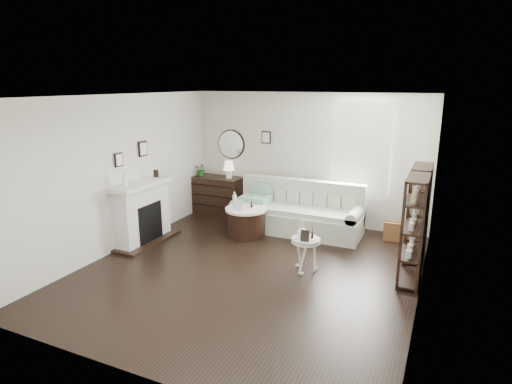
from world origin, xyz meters
The scene contains 18 objects.
room centered at (0.73, 2.70, 1.60)m, with size 5.50×5.50×5.50m.
fireplace centered at (-2.32, 0.30, 0.54)m, with size 0.50×1.40×1.84m.
shelf_unit_far centered at (2.33, 1.55, 0.80)m, with size 0.30×0.80×1.60m.
shelf_unit_near centered at (2.33, 0.65, 0.80)m, with size 0.30×0.80×1.60m.
sofa centered at (0.06, 2.08, 0.33)m, with size 2.56×0.89×0.99m.
quilt centered at (-0.78, 1.95, 0.58)m, with size 0.55×0.45×0.14m, color #227F51.
suitcase centered at (1.99, 2.30, 0.18)m, with size 0.54×0.18×0.36m, color brown.
dresser centered at (-2.05, 2.47, 0.42)m, with size 1.26×0.54×0.84m.
table_lamp centered at (-1.68, 2.47, 1.03)m, with size 0.24×0.24×0.38m, color beige, non-canonical shape.
potted_plant centered at (-2.36, 2.42, 0.98)m, with size 0.26×0.23×0.29m, color #1C5C1A.
drum_table centered at (-0.75, 1.40, 0.28)m, with size 0.80×0.80×0.55m.
pedestal_table centered at (0.80, 0.33, 0.50)m, with size 0.45×0.45×0.55m.
eiffel_drum centered at (-0.66, 1.46, 0.65)m, with size 0.11×0.11×0.19m, color black, non-canonical shape.
bottle_drum centered at (-0.95, 1.31, 0.71)m, with size 0.07×0.07×0.32m, color silver.
card_frame_drum centered at (-0.80, 1.20, 0.66)m, with size 0.15×0.01×0.20m, color silver.
eiffel_ped centered at (0.89, 0.36, 0.63)m, with size 0.10×0.10×0.17m, color black, non-canonical shape.
flask_ped centered at (0.72, 0.35, 0.69)m, with size 0.15×0.15×0.29m, color silver, non-canonical shape.
card_frame_ped centered at (0.82, 0.21, 0.63)m, with size 0.13×0.01×0.18m, color black.
Camera 1 is at (2.68, -5.66, 2.89)m, focal length 30.00 mm.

